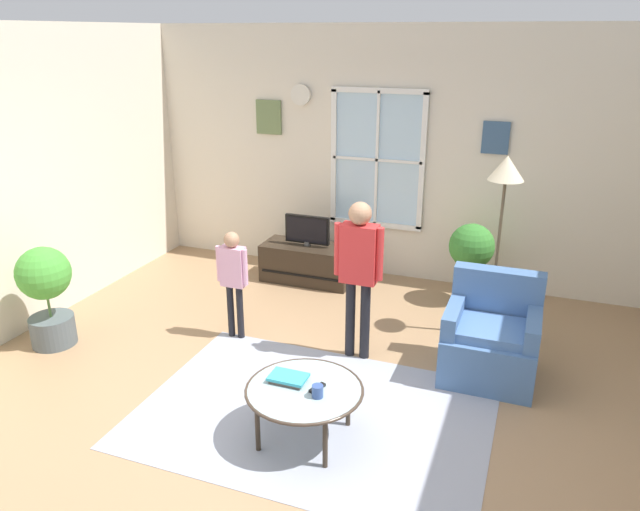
# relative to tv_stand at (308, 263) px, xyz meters

# --- Properties ---
(ground_plane) EXTENTS (6.48, 6.87, 0.02)m
(ground_plane) POSITION_rel_tv_stand_xyz_m (0.82, -2.60, -0.23)
(ground_plane) COLOR #9E7A56
(back_wall) EXTENTS (5.88, 0.17, 2.87)m
(back_wall) POSITION_rel_tv_stand_xyz_m (0.81, 0.59, 1.21)
(back_wall) COLOR beige
(back_wall) RESTS_ON ground_plane
(area_rug) EXTENTS (2.66, 1.90, 0.01)m
(area_rug) POSITION_rel_tv_stand_xyz_m (1.03, -2.47, -0.22)
(area_rug) COLOR #999EAD
(area_rug) RESTS_ON ground_plane
(tv_stand) EXTENTS (1.06, 0.48, 0.44)m
(tv_stand) POSITION_rel_tv_stand_xyz_m (0.00, 0.00, 0.00)
(tv_stand) COLOR #2D2319
(tv_stand) RESTS_ON ground_plane
(television) EXTENTS (0.53, 0.08, 0.36)m
(television) POSITION_rel_tv_stand_xyz_m (0.00, -0.00, 0.41)
(television) COLOR #4C4C4C
(television) RESTS_ON tv_stand
(armchair) EXTENTS (0.76, 0.74, 0.87)m
(armchair) POSITION_rel_tv_stand_xyz_m (2.22, -1.38, 0.11)
(armchair) COLOR #476B9E
(armchair) RESTS_ON ground_plane
(coffee_table) EXTENTS (0.85, 0.85, 0.42)m
(coffee_table) POSITION_rel_tv_stand_xyz_m (1.07, -2.75, 0.17)
(coffee_table) COLOR #99B2B7
(coffee_table) RESTS_ON ground_plane
(book_stack) EXTENTS (0.27, 0.18, 0.05)m
(book_stack) POSITION_rel_tv_stand_xyz_m (0.93, -2.70, 0.22)
(book_stack) COLOR #524941
(book_stack) RESTS_ON coffee_table
(cup) EXTENTS (0.08, 0.08, 0.09)m
(cup) POSITION_rel_tv_stand_xyz_m (1.20, -2.82, 0.24)
(cup) COLOR #334C8C
(cup) RESTS_ON coffee_table
(remote_near_books) EXTENTS (0.09, 0.15, 0.02)m
(remote_near_books) POSITION_rel_tv_stand_xyz_m (1.16, -2.73, 0.20)
(remote_near_books) COLOR black
(remote_near_books) RESTS_ON coffee_table
(person_red_shirt) EXTENTS (0.44, 0.20, 1.45)m
(person_red_shirt) POSITION_rel_tv_stand_xyz_m (1.08, -1.49, 0.69)
(person_red_shirt) COLOR black
(person_red_shirt) RESTS_ON ground_plane
(person_pink_shirt) EXTENTS (0.32, 0.15, 1.06)m
(person_pink_shirt) POSITION_rel_tv_stand_xyz_m (-0.12, -1.55, 0.45)
(person_pink_shirt) COLOR black
(person_pink_shirt) RESTS_ON ground_plane
(potted_plant_by_window) EXTENTS (0.48, 0.48, 0.88)m
(potted_plant_by_window) POSITION_rel_tv_stand_xyz_m (1.85, 0.06, 0.37)
(potted_plant_by_window) COLOR #4C565B
(potted_plant_by_window) RESTS_ON ground_plane
(potted_plant_corner) EXTENTS (0.49, 0.49, 0.96)m
(potted_plant_corner) POSITION_rel_tv_stand_xyz_m (-1.67, -2.28, 0.33)
(potted_plant_corner) COLOR #4C565B
(potted_plant_corner) RESTS_ON ground_plane
(floor_lamp) EXTENTS (0.32, 0.32, 1.75)m
(floor_lamp) POSITION_rel_tv_stand_xyz_m (2.16, -0.63, 1.25)
(floor_lamp) COLOR black
(floor_lamp) RESTS_ON ground_plane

